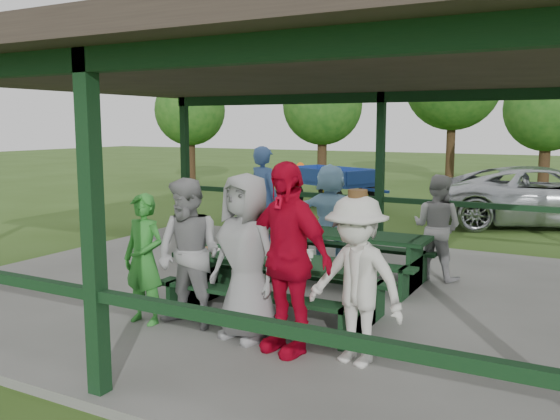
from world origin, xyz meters
The scene contains 20 objects.
ground centered at (0.00, 0.00, 0.00)m, with size 90.00×90.00×0.00m, color #314E18.
concrete_slab centered at (0.00, 0.00, 0.05)m, with size 10.00×8.00×0.10m, color slate.
pavilion_structure centered at (0.00, 0.00, 3.17)m, with size 10.60×8.60×3.24m.
picnic_table_near centered at (0.38, -1.20, 0.58)m, with size 2.65×1.39×0.75m.
picnic_table_far centered at (0.54, 0.80, 0.57)m, with size 2.42×1.39×0.75m.
table_setting centered at (0.53, -1.18, 0.88)m, with size 2.32×0.45×0.10m.
contestant_green centered at (-0.91, -2.14, 0.88)m, with size 0.57×0.38×1.57m, color #2F882E.
contestant_grey_left centered at (-0.32, -2.03, 0.98)m, with size 0.86×0.67×1.77m, color gray.
contestant_grey_mid centered at (0.44, -2.01, 1.03)m, with size 0.91×0.59×1.86m, color gray.
contestant_red centered at (1.01, -2.14, 1.11)m, with size 1.18×0.49×2.01m, color red.
contestant_white_fedora centered at (1.77, -2.10, 0.95)m, with size 1.22×0.88×1.75m.
spectator_lblue centered at (-0.14, 1.68, 0.96)m, with size 1.60×0.51×1.73m, color #96C6E7.
spectator_blue centered at (-1.75, 2.22, 1.09)m, with size 0.72×0.47×1.98m, color #395896.
spectator_grey centered at (1.68, 1.59, 0.91)m, with size 0.79×0.62×1.62m, color #9A9A9D.
pickup_truck centered at (2.71, 8.25, 0.73)m, with size 2.42×5.25×1.46m, color silver.
farm_trailer centered at (-3.24, 8.85, 0.64)m, with size 3.63×2.42×1.29m.
tree_far_left centered at (-5.57, 13.39, 3.18)m, with size 3.02×3.02×4.71m.
tree_left centered at (-1.70, 17.87, 4.19)m, with size 3.96×3.96×6.19m.
tree_mid centered at (2.21, 14.14, 2.97)m, with size 2.82×2.82×4.41m.
tree_edge_left centered at (-11.09, 12.43, 3.03)m, with size 2.87×2.87×4.49m.
Camera 1 is at (3.80, -7.46, 2.48)m, focal length 38.00 mm.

